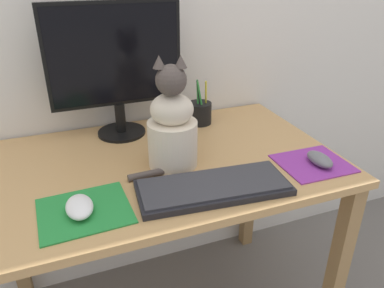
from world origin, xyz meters
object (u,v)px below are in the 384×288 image
(computer_mouse_left, at_px, (79,207))
(cat, at_px, (172,127))
(keyboard, at_px, (213,187))
(pen_cup, at_px, (200,113))
(computer_mouse_right, at_px, (320,159))
(monitor, at_px, (116,64))

(computer_mouse_left, relative_size, cat, 0.31)
(keyboard, xyz_separation_m, pen_cup, (0.14, 0.45, 0.03))
(computer_mouse_right, bearing_deg, pen_cup, 116.71)
(cat, height_order, pen_cup, cat)
(pen_cup, bearing_deg, computer_mouse_right, -63.29)
(computer_mouse_right, bearing_deg, cat, 158.39)
(monitor, bearing_deg, computer_mouse_left, -113.75)
(computer_mouse_left, xyz_separation_m, computer_mouse_right, (0.71, -0.01, -0.00))
(cat, relative_size, pen_cup, 1.97)
(monitor, relative_size, computer_mouse_right, 4.48)
(keyboard, xyz_separation_m, computer_mouse_left, (-0.35, 0.02, 0.01))
(keyboard, bearing_deg, monitor, 114.45)
(cat, bearing_deg, keyboard, -54.03)
(monitor, distance_m, computer_mouse_right, 0.73)
(monitor, height_order, computer_mouse_left, monitor)
(pen_cup, bearing_deg, keyboard, -107.42)
(computer_mouse_right, xyz_separation_m, pen_cup, (-0.22, 0.44, 0.02))
(cat, bearing_deg, computer_mouse_right, -3.49)
(computer_mouse_right, height_order, cat, cat)
(keyboard, bearing_deg, computer_mouse_left, -178.49)
(computer_mouse_right, distance_m, pen_cup, 0.49)
(keyboard, distance_m, pen_cup, 0.47)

